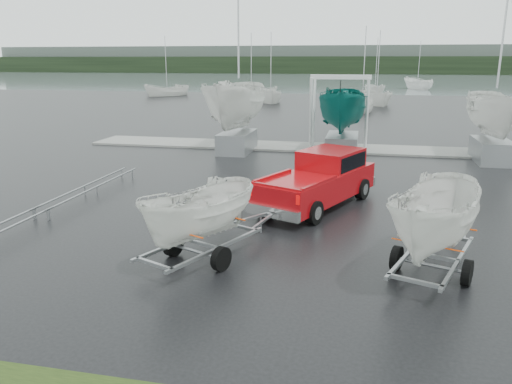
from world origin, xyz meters
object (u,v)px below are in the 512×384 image
trailer_hitched (199,169)px  boat_hoist (340,102)px  trailer_parked (443,161)px  pickup_truck (321,177)px

trailer_hitched → boat_hoist: bearing=105.2°
trailer_parked → boat_hoist: trailer_parked is taller
pickup_truck → trailer_hitched: bearing=-90.0°
trailer_parked → boat_hoist: size_ratio=1.22×
pickup_truck → trailer_hitched: (-2.49, -5.74, 1.40)m
pickup_truck → boat_hoist: size_ratio=1.42×
pickup_truck → trailer_parked: size_ratio=1.16×
pickup_truck → trailer_hitched: size_ratio=1.35×
trailer_hitched → boat_hoist: trailer_hitched is taller
trailer_parked → pickup_truck: bearing=139.9°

